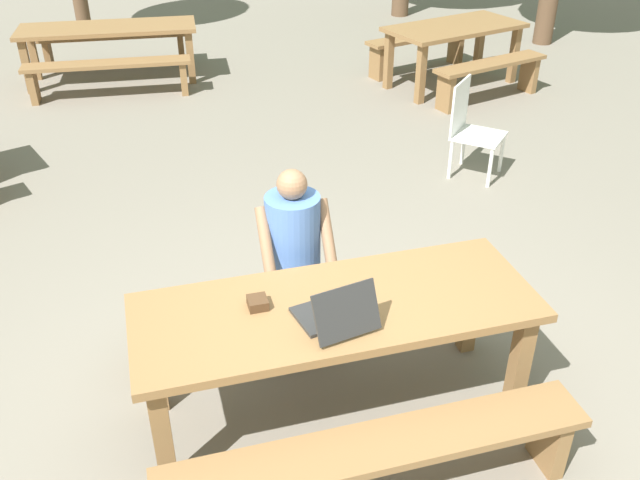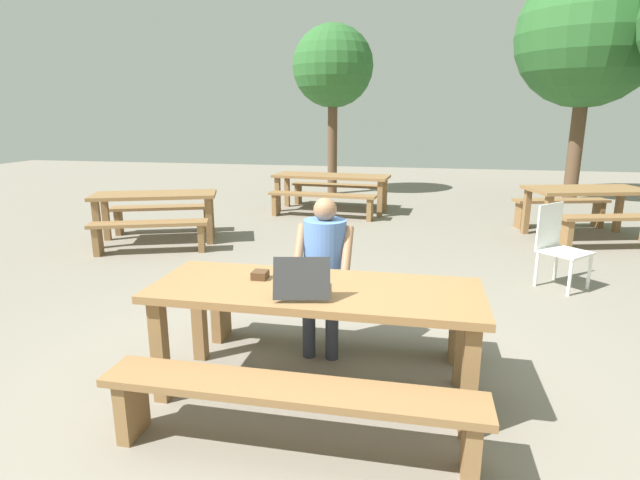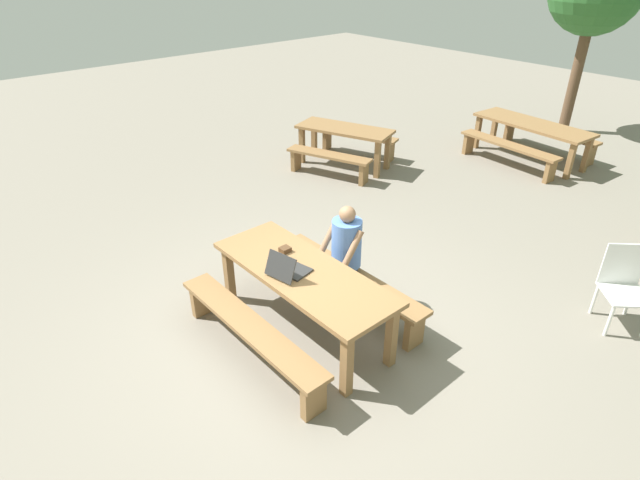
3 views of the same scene
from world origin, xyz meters
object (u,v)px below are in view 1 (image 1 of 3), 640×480
(picnic_table_front, at_px, (336,320))
(person_seated, at_px, (295,249))
(small_pouch, at_px, (258,303))
(picnic_table_rear, at_px, (108,34))
(picnic_table_distant, at_px, (454,35))
(plastic_chair, at_px, (470,128))
(laptop, at_px, (336,313))

(picnic_table_front, xyz_separation_m, person_seated, (-0.07, 0.64, 0.07))
(small_pouch, height_order, picnic_table_rear, small_pouch)
(picnic_table_rear, xyz_separation_m, picnic_table_distant, (4.15, -1.34, 0.03))
(picnic_table_rear, bearing_deg, small_pouch, -79.45)
(plastic_chair, bearing_deg, picnic_table_rear, 84.27)
(picnic_table_front, relative_size, person_seated, 1.74)
(small_pouch, distance_m, picnic_table_rear, 6.40)
(person_seated, distance_m, picnic_table_distant, 5.47)
(small_pouch, xyz_separation_m, picnic_table_rear, (-0.65, 6.36, -0.17))
(person_seated, distance_m, picnic_table_rear, 5.89)
(person_seated, relative_size, plastic_chair, 1.36)
(laptop, height_order, person_seated, person_seated)
(person_seated, bearing_deg, laptop, -88.82)
(laptop, xyz_separation_m, picnic_table_distant, (3.15, 5.25, -0.17))
(picnic_table_front, distance_m, person_seated, 0.65)
(small_pouch, bearing_deg, picnic_table_front, -12.46)
(laptop, height_order, picnic_table_rear, laptop)
(picnic_table_front, xyz_separation_m, picnic_table_distant, (3.10, 5.10, -0.01))
(picnic_table_front, height_order, laptop, laptop)
(laptop, relative_size, plastic_chair, 0.47)
(person_seated, relative_size, picnic_table_distant, 0.65)
(picnic_table_front, bearing_deg, person_seated, 95.80)
(laptop, height_order, small_pouch, laptop)
(picnic_table_front, bearing_deg, picnic_table_rear, 99.26)
(picnic_table_front, height_order, plastic_chair, plastic_chair)
(small_pouch, bearing_deg, laptop, -34.15)
(small_pouch, xyz_separation_m, person_seated, (0.34, 0.56, -0.06))
(plastic_chair, relative_size, picnic_table_rear, 0.40)
(laptop, distance_m, picnic_table_rear, 6.68)
(person_seated, height_order, picnic_table_rear, person_seated)
(laptop, bearing_deg, person_seated, -100.03)
(small_pouch, bearing_deg, picnic_table_rear, 95.83)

